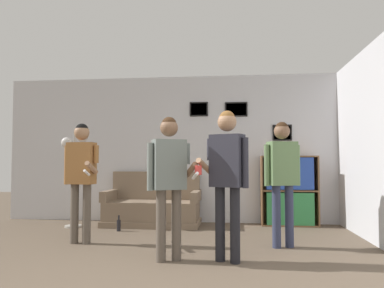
{
  "coord_description": "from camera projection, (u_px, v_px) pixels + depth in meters",
  "views": [
    {
      "loc": [
        0.65,
        -3.11,
        1.09
      ],
      "look_at": [
        0.08,
        1.88,
        1.34
      ],
      "focal_mm": 35.0,
      "sensor_mm": 36.0,
      "label": 1
    }
  ],
  "objects": [
    {
      "name": "wall_back",
      "position": [
        199.0,
        148.0,
        6.94
      ],
      "size": [
        7.36,
        0.08,
        2.7
      ],
      "color": "silver",
      "rests_on": "ground_plane"
    },
    {
      "name": "wall_right",
      "position": [
        381.0,
        142.0,
        4.76
      ],
      "size": [
        0.06,
        6.16,
        2.7
      ],
      "color": "silver",
      "rests_on": "ground_plane"
    },
    {
      "name": "couch",
      "position": [
        153.0,
        208.0,
        6.56
      ],
      "size": [
        1.65,
        0.8,
        0.93
      ],
      "color": "#7A6651",
      "rests_on": "ground_plane"
    },
    {
      "name": "bookshelf",
      "position": [
        289.0,
        191.0,
        6.5
      ],
      "size": [
        0.97,
        0.3,
        1.21
      ],
      "color": "brown",
      "rests_on": "ground_plane"
    },
    {
      "name": "floor_lamp",
      "position": [
        74.0,
        155.0,
        6.38
      ],
      "size": [
        0.47,
        0.28,
        1.62
      ],
      "color": "#ADA89E",
      "rests_on": "ground_plane"
    },
    {
      "name": "person_player_foreground_left",
      "position": [
        81.0,
        170.0,
        5.08
      ],
      "size": [
        0.5,
        0.47,
        1.62
      ],
      "color": "brown",
      "rests_on": "ground_plane"
    },
    {
      "name": "person_player_foreground_center",
      "position": [
        169.0,
        172.0,
        4.18
      ],
      "size": [
        0.58,
        0.38,
        1.61
      ],
      "color": "brown",
      "rests_on": "ground_plane"
    },
    {
      "name": "person_watcher_holding_cup",
      "position": [
        227.0,
        168.0,
        4.14
      ],
      "size": [
        0.58,
        0.36,
        1.67
      ],
      "color": "black",
      "rests_on": "ground_plane"
    },
    {
      "name": "person_spectator_near_bookshelf",
      "position": [
        282.0,
        170.0,
        4.84
      ],
      "size": [
        0.48,
        0.31,
        1.62
      ],
      "color": "#2D334C",
      "rests_on": "ground_plane"
    },
    {
      "name": "bottle_on_floor",
      "position": [
        119.0,
        225.0,
        5.96
      ],
      "size": [
        0.06,
        0.06,
        0.25
      ],
      "color": "black",
      "rests_on": "ground_plane"
    }
  ]
}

